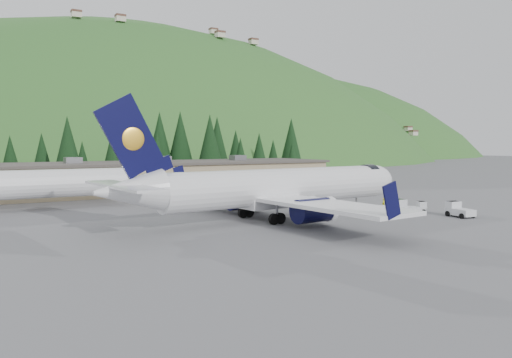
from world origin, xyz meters
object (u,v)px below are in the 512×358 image
Objects in this scene: second_airliner at (14,184)px; baggage_tug_a at (394,207)px; baggage_tug_c at (458,210)px; ramp_worker at (384,205)px; airliner at (276,188)px; terminal_building at (135,177)px; baggage_tug_b at (416,208)px.

second_airliner is 46.05m from baggage_tug_a.
baggage_tug_c is 8.61m from ramp_worker.
airliner is 15.15m from ramp_worker.
second_airliner is 25.55m from terminal_building.
baggage_tug_a is 1.04× the size of baggage_tug_c.
terminal_building is at bearing -105.31° from ramp_worker.
airliner is 10.97× the size of baggage_tug_a.
baggage_tug_b is 4.90m from baggage_tug_c.
ramp_worker is (38.69, -23.39, -2.51)m from second_airliner.
baggage_tug_c reaches higher than ramp_worker.
baggage_tug_c is at bearing -36.11° from second_airliner.
airliner is 15.04m from baggage_tug_a.
second_airliner reaches higher than baggage_tug_c.
baggage_tug_a is at bearing -18.35° from airliner.
terminal_building is at bearing 127.87° from baggage_tug_a.
second_airliner is 7.88× the size of baggage_tug_a.
ramp_worker is (18.77, -39.39, -1.81)m from terminal_building.
airliner is at bearing -45.77° from ramp_worker.
baggage_tug_a is 1.22× the size of baggage_tug_b.
ramp_worker is at bearing -31.16° from second_airliner.
baggage_tug_c is (4.38, -5.49, -0.01)m from baggage_tug_a.
second_airliner is at bearing -71.95° from ramp_worker.
baggage_tug_c is at bearing 76.14° from ramp_worker.
ramp_worker is (0.48, 2.19, 0.05)m from baggage_tug_a.
baggage_tug_c is at bearing -30.29° from airliner.
terminal_building is at bearing 33.75° from baggage_tug_c.
baggage_tug_a is at bearing -33.80° from second_airliner.
terminal_building reaches higher than ramp_worker.
second_airliner is 9.63× the size of baggage_tug_b.
terminal_building is (-22.67, 47.06, 1.87)m from baggage_tug_c.
baggage_tug_c is at bearing -64.28° from terminal_building.
terminal_building reaches higher than baggage_tug_c.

